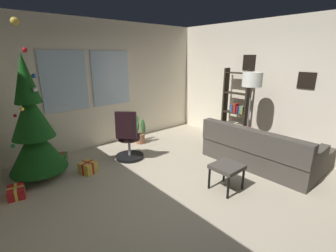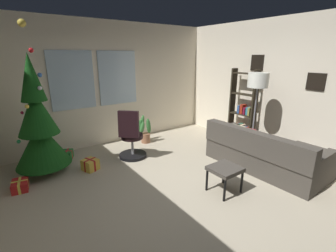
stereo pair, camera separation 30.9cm
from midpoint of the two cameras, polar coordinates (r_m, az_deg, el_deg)
The scene contains 13 objects.
ground_plane at distance 3.88m, azimuth 7.48°, elevation -15.69°, with size 5.08×5.47×0.10m, color #B2A68E.
wall_back_with_windows at distance 5.64m, azimuth -12.00°, elevation 9.93°, with size 5.08×0.12×2.75m.
wall_right_with_frames at distance 5.45m, azimuth 28.62°, elevation 7.98°, with size 0.12×5.47×2.75m.
couch at distance 4.80m, azimuth 25.30°, elevation -6.28°, with size 1.62×2.05×0.77m.
footstool at distance 3.75m, azimuth 15.96°, elevation -10.38°, with size 0.44×0.41×0.41m.
holiday_tree at distance 4.49m, azimuth -27.04°, elevation -0.26°, with size 0.90×0.90×2.54m.
gift_box_red at distance 4.35m, azimuth -30.42°, elevation -12.33°, with size 0.27×0.34×0.16m.
gift_box_green at distance 5.16m, azimuth -21.62°, elevation -6.52°, with size 0.29×0.32×0.18m.
gift_box_gold at distance 4.54m, azimuth -16.42°, elevation -8.99°, with size 0.31×0.32×0.21m.
office_chair at distance 4.77m, azimuth -7.02°, elevation -3.36°, with size 0.59×0.59×1.01m.
bookshelf at distance 5.75m, azimuth 19.03°, elevation 3.12°, with size 0.18×0.64×1.73m.
floor_lamp at distance 4.96m, azimuth 22.56°, elevation 9.02°, with size 0.39×0.39×1.70m.
potted_plant at distance 5.65m, azimuth -4.22°, elevation -1.18°, with size 0.34×0.32×0.66m.
Camera 2 is at (-2.17, -2.44, 2.02)m, focal length 25.22 mm.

